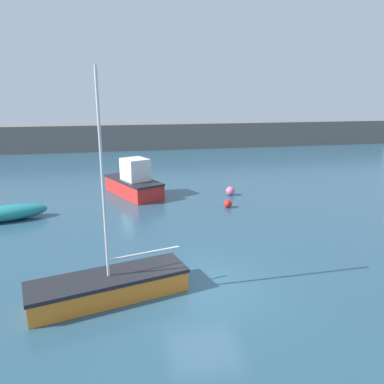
{
  "coord_description": "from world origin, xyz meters",
  "views": [
    {
      "loc": [
        -2.62,
        -10.78,
        6.19
      ],
      "look_at": [
        1.6,
        9.94,
        0.54
      ],
      "focal_mm": 35.0,
      "sensor_mm": 36.0,
      "label": 1
    }
  ],
  "objects_px": {
    "mooring_buoy_red": "(228,204)",
    "mooring_buoy_pink": "(230,191)",
    "sailboat_tall_mast": "(109,285)",
    "rowboat_blue_near": "(9,213)",
    "cabin_cruiser_white": "(134,182)"
  },
  "relations": [
    {
      "from": "rowboat_blue_near",
      "to": "sailboat_tall_mast",
      "type": "bearing_deg",
      "value": -75.35
    },
    {
      "from": "cabin_cruiser_white",
      "to": "rowboat_blue_near",
      "type": "bearing_deg",
      "value": 94.96
    },
    {
      "from": "mooring_buoy_red",
      "to": "mooring_buoy_pink",
      "type": "xyz_separation_m",
      "value": [
        0.9,
        2.46,
        0.05
      ]
    },
    {
      "from": "cabin_cruiser_white",
      "to": "mooring_buoy_red",
      "type": "height_order",
      "value": "cabin_cruiser_white"
    },
    {
      "from": "cabin_cruiser_white",
      "to": "sailboat_tall_mast",
      "type": "relative_size",
      "value": 0.71
    },
    {
      "from": "sailboat_tall_mast",
      "to": "mooring_buoy_red",
      "type": "height_order",
      "value": "sailboat_tall_mast"
    },
    {
      "from": "rowboat_blue_near",
      "to": "mooring_buoy_pink",
      "type": "xyz_separation_m",
      "value": [
        12.18,
        2.32,
        -0.12
      ]
    },
    {
      "from": "cabin_cruiser_white",
      "to": "sailboat_tall_mast",
      "type": "height_order",
      "value": "sailboat_tall_mast"
    },
    {
      "from": "mooring_buoy_pink",
      "to": "cabin_cruiser_white",
      "type": "bearing_deg",
      "value": 167.75
    },
    {
      "from": "sailboat_tall_mast",
      "to": "mooring_buoy_pink",
      "type": "xyz_separation_m",
      "value": [
        7.23,
        10.73,
        -0.13
      ]
    },
    {
      "from": "cabin_cruiser_white",
      "to": "mooring_buoy_red",
      "type": "bearing_deg",
      "value": -151.58
    },
    {
      "from": "rowboat_blue_near",
      "to": "sailboat_tall_mast",
      "type": "distance_m",
      "value": 9.75
    },
    {
      "from": "cabin_cruiser_white",
      "to": "sailboat_tall_mast",
      "type": "distance_m",
      "value": 12.08
    },
    {
      "from": "sailboat_tall_mast",
      "to": "mooring_buoy_pink",
      "type": "height_order",
      "value": "sailboat_tall_mast"
    },
    {
      "from": "rowboat_blue_near",
      "to": "sailboat_tall_mast",
      "type": "relative_size",
      "value": 0.54
    }
  ]
}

